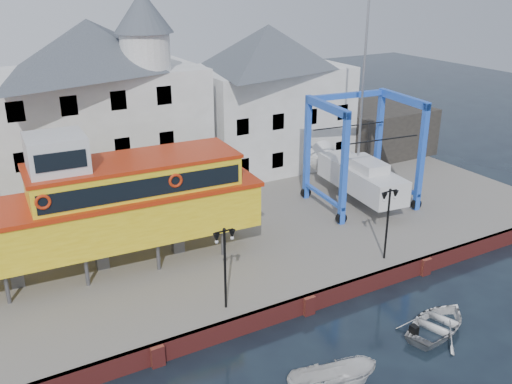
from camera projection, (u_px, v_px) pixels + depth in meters
ground at (308, 313)px, 28.71m from camera, size 140.00×140.00×0.00m
hardstanding at (213, 225)px, 37.41m from camera, size 44.00×22.00×1.00m
quay_wall at (307, 304)px, 28.61m from camera, size 44.00×0.47×1.00m
building_white_main at (97, 109)px, 38.61m from camera, size 14.00×8.30×14.00m
building_white_right at (268, 96)px, 45.79m from camera, size 12.00×8.00×11.20m
shed_dark at (377, 129)px, 50.13m from camera, size 8.00×7.00×4.00m
lamp_post_left at (225, 248)px, 26.30m from camera, size 1.12×0.32×4.20m
lamp_post_right at (389, 206)px, 30.93m from camera, size 1.12×0.32×4.20m
tour_boat at (97, 206)px, 29.76m from camera, size 17.87×5.24×7.68m
travel_lift at (355, 167)px, 39.44m from camera, size 7.13×9.55×14.11m
motorboat_b at (437, 329)px, 27.45m from camera, size 4.92×4.11×0.87m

